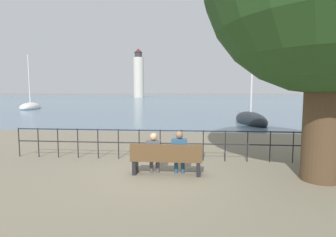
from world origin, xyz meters
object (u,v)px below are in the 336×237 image
at_px(sailboat_1, 251,119).
at_px(sailboat_2, 30,107).
at_px(park_bench, 166,160).
at_px(seated_person_right, 179,151).
at_px(seated_person_left, 154,151).
at_px(harbor_lighthouse, 139,75).

relative_size(sailboat_1, sailboat_2, 1.46).
height_order(park_bench, sailboat_1, sailboat_1).
height_order(seated_person_right, sailboat_1, sailboat_1).
bearing_deg(sailboat_1, seated_person_right, -116.89).
xyz_separation_m(park_bench, sailboat_1, (5.11, 12.78, -0.08)).
relative_size(park_bench, seated_person_right, 1.60).
relative_size(park_bench, seated_person_left, 1.69).
bearing_deg(seated_person_right, sailboat_2, 128.78).
xyz_separation_m(seated_person_right, sailboat_2, (-22.20, 27.64, -0.39)).
bearing_deg(park_bench, seated_person_left, 167.32).
bearing_deg(sailboat_2, harbor_lighthouse, 74.45).
relative_size(seated_person_right, harbor_lighthouse, 0.06).
distance_m(sailboat_1, harbor_lighthouse, 105.28).
height_order(seated_person_right, harbor_lighthouse, harbor_lighthouse).
bearing_deg(seated_person_left, seated_person_right, -0.27).
bearing_deg(sailboat_2, seated_person_left, -68.97).
distance_m(seated_person_right, sailboat_2, 35.46).
height_order(park_bench, harbor_lighthouse, harbor_lighthouse).
height_order(park_bench, seated_person_right, seated_person_right).
xyz_separation_m(park_bench, seated_person_left, (-0.36, 0.08, 0.21)).
bearing_deg(sailboat_1, harbor_lighthouse, 99.59).
height_order(seated_person_left, seated_person_right, seated_person_right).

